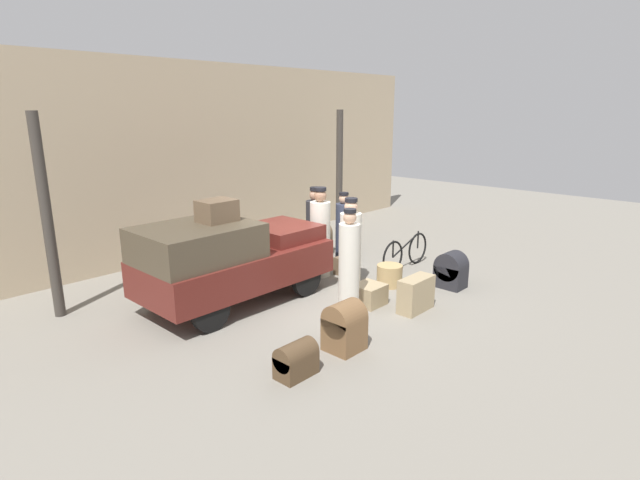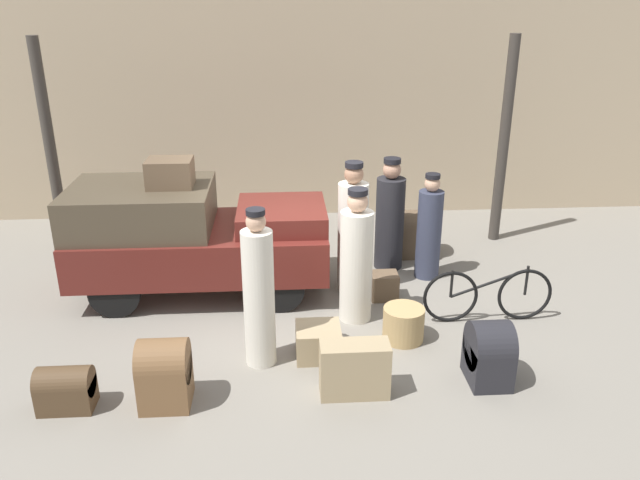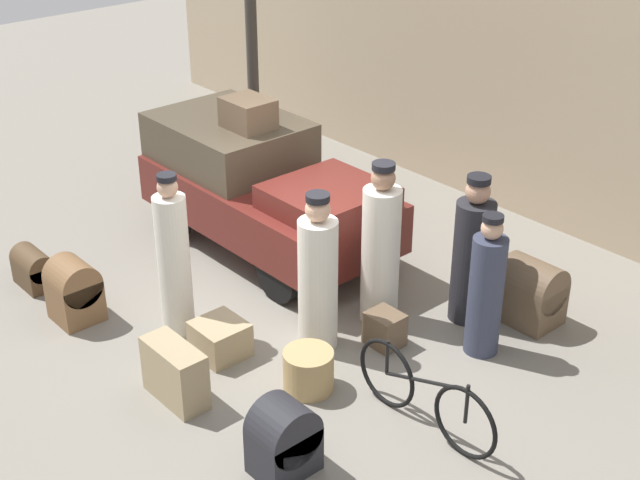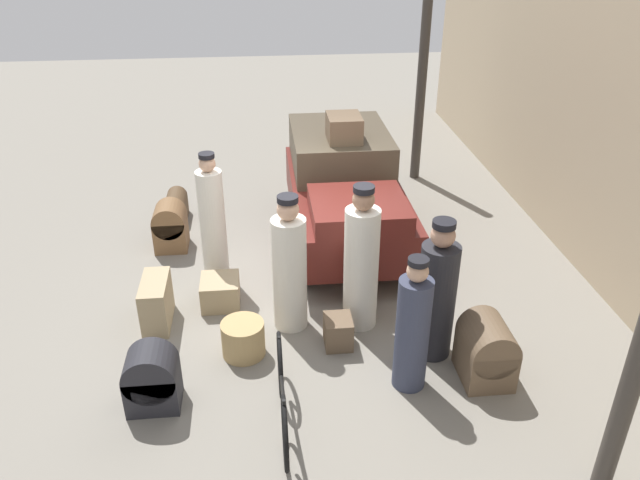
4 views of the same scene
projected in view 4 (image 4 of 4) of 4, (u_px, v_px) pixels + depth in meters
ground_plane at (304, 295)px, 8.46m from camera, size 30.00×30.00×0.00m
station_building_facade at (628, 125)px, 7.75m from camera, size 16.00×0.15×4.50m
canopy_pillar_left at (421, 90)px, 11.28m from camera, size 0.18×0.18×3.41m
truck at (345, 188)px, 9.49m from camera, size 3.48×1.62×1.56m
bicycle at (282, 396)px, 6.21m from camera, size 1.69×0.04×0.76m
wicker_basket at (243, 339)px, 7.27m from camera, size 0.51×0.51×0.43m
conductor_in_dark_uniform at (413, 330)px, 6.57m from camera, size 0.37×0.37×1.60m
porter_lifting_near_truck at (290, 269)px, 7.50m from camera, size 0.42×0.42×1.77m
porter_with_bicycle at (437, 296)px, 7.04m from camera, size 0.44×0.44×1.73m
porter_carrying_trunk at (213, 223)px, 8.44m from camera, size 0.35×0.35×1.87m
porter_standing_middle at (361, 264)px, 7.51m from camera, size 0.42×0.42×1.88m
suitcase_tan_flat at (338, 332)px, 7.44m from camera, size 0.38×0.33×0.37m
trunk_large_brown at (220, 292)px, 8.19m from camera, size 0.52×0.50×0.38m
suitcase_small_leather at (176, 206)px, 10.40m from camera, size 0.55×0.34×0.48m
trunk_wicker_pale at (170, 226)px, 9.46m from camera, size 0.51×0.49×0.74m
trunk_barrel_dark at (152, 379)px, 6.47m from camera, size 0.43×0.55×0.72m
suitcase_black_upright at (156, 302)px, 7.77m from camera, size 0.73×0.32×0.61m
trunk_umber_medium at (486, 350)px, 6.84m from camera, size 0.64×0.53×0.75m
trunk_on_truck_roof at (344, 128)px, 9.25m from camera, size 0.60×0.50×0.37m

